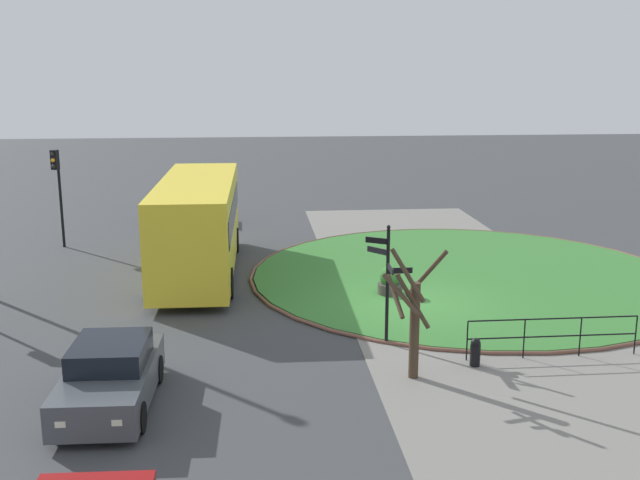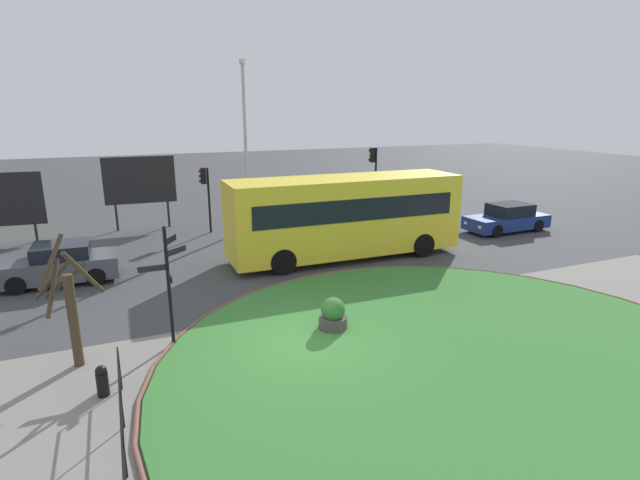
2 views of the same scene
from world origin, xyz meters
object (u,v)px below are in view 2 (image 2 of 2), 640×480
traffic_light_far (205,185)px  billboard_right (140,182)px  signpost_directional (168,277)px  car_trailing (507,219)px  traffic_light_near (373,168)px  bus_yellow (345,215)px  planter_near_signpost (333,316)px  car_far_lane (59,264)px  bollard_foreground (102,381)px  lamppost_tall (245,142)px  street_tree_bare (69,305)px

traffic_light_far → billboard_right: size_ratio=0.87×
signpost_directional → car_trailing: bearing=19.9°
traffic_light_near → bus_yellow: bearing=68.4°
traffic_light_far → planter_near_signpost: traffic_light_far is taller
car_trailing → traffic_light_far: (-14.08, 5.63, 1.75)m
car_far_lane → traffic_light_near: size_ratio=1.01×
traffic_light_near → billboard_right: size_ratio=1.07×
car_trailing → signpost_directional: bearing=18.9°
bollard_foreground → car_far_lane: car_far_lane is taller
traffic_light_far → planter_near_signpost: 12.97m
lamppost_tall → planter_near_signpost: size_ratio=8.44×
traffic_light_near → traffic_light_far: bearing=12.1°
car_far_lane → traffic_light_far: size_ratio=1.24×
street_tree_bare → traffic_light_near: bearing=38.3°
traffic_light_far → car_trailing: bearing=164.9°
signpost_directional → bus_yellow: bearing=35.2°
signpost_directional → car_far_lane: (-3.12, 6.57, -1.21)m
car_far_lane → car_trailing: 20.31m
signpost_directional → car_trailing: size_ratio=0.74×
traffic_light_far → street_tree_bare: 13.23m
car_trailing → street_tree_bare: street_tree_bare is taller
signpost_directional → car_trailing: 18.32m
signpost_directional → bus_yellow: bus_yellow is taller
signpost_directional → street_tree_bare: size_ratio=1.01×
car_trailing → billboard_right: (-16.99, 7.78, 1.81)m
car_far_lane → street_tree_bare: (0.83, -6.75, 0.91)m
traffic_light_far → lamppost_tall: lamppost_tall is taller
car_far_lane → bus_yellow: bearing=175.1°
traffic_light_near → bollard_foreground: bearing=59.6°
bollard_foreground → traffic_light_far: traffic_light_far is taller
planter_near_signpost → traffic_light_near: bearing=56.8°
signpost_directional → planter_near_signpost: 4.55m
signpost_directional → street_tree_bare: (-2.29, -0.19, -0.30)m
traffic_light_near → street_tree_bare: size_ratio=1.25×
bollard_foreground → lamppost_tall: size_ratio=0.09×
traffic_light_far → bollard_foreground: bearing=77.5°
traffic_light_far → lamppost_tall: size_ratio=0.39×
street_tree_bare → planter_near_signpost: bearing=-6.3°
signpost_directional → street_tree_bare: signpost_directional is taller
car_far_lane → traffic_light_near: traffic_light_near is taller
traffic_light_near → lamppost_tall: size_ratio=0.48×
bollard_foreground → bus_yellow: bus_yellow is taller
bollard_foreground → billboard_right: size_ratio=0.20×
car_trailing → planter_near_signpost: 14.80m
car_trailing → street_tree_bare: 20.53m
car_trailing → planter_near_signpost: (-12.96, -7.14, -0.20)m
car_trailing → street_tree_bare: size_ratio=1.37×
street_tree_bare → traffic_light_far: bearing=65.9°
lamppost_tall → billboard_right: (-5.00, 2.20, -2.00)m
traffic_light_far → billboard_right: 3.61m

